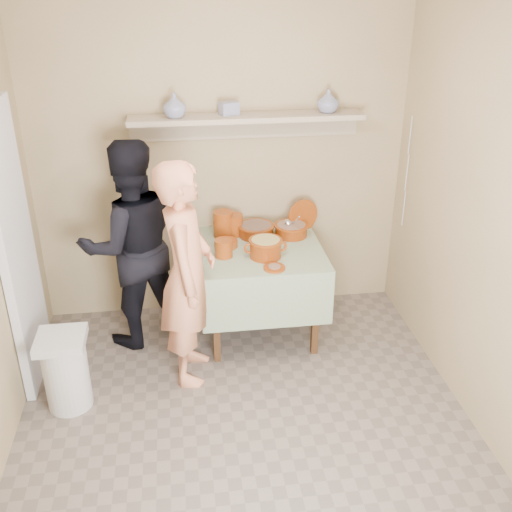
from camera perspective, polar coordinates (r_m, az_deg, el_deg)
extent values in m
plane|color=#716258|center=(4.02, -0.69, -17.21)|extent=(3.50, 3.50, 0.00)
cube|color=silver|center=(4.38, -21.76, 0.46)|extent=(0.06, 0.70, 2.00)
cylinder|color=maroon|center=(4.84, -3.17, 3.07)|extent=(0.16, 0.16, 0.21)
cylinder|color=maroon|center=(4.86, -2.12, 2.99)|extent=(0.15, 0.15, 0.18)
cylinder|color=maroon|center=(4.50, -3.10, 0.74)|extent=(0.14, 0.14, 0.14)
cylinder|color=maroon|center=(4.68, -2.87, 1.21)|extent=(0.18, 0.18, 0.05)
cylinder|color=maroon|center=(4.96, 4.48, 3.83)|extent=(0.27, 0.15, 0.28)
imported|color=navy|center=(4.76, 6.89, 14.45)|extent=(0.17, 0.17, 0.18)
imported|color=navy|center=(4.60, -7.78, 14.02)|extent=(0.24, 0.24, 0.18)
cube|color=navy|center=(4.66, -2.59, 13.86)|extent=(0.16, 0.14, 0.10)
imported|color=#EB8F65|center=(4.17, -6.57, -1.76)|extent=(0.47, 0.64, 1.64)
imported|color=black|center=(4.65, -11.76, 1.00)|extent=(0.95, 0.83, 1.65)
cube|color=tan|center=(4.90, -3.39, 8.77)|extent=(3.00, 0.02, 2.60)
cube|color=tan|center=(3.74, 22.79, 1.05)|extent=(0.02, 3.50, 2.60)
cube|color=silver|center=(2.93, -0.99, 23.22)|extent=(3.00, 3.50, 0.02)
cube|color=#4C2D16|center=(4.50, -3.82, -6.19)|extent=(0.05, 0.05, 0.71)
cube|color=#4C2D16|center=(4.60, 5.70, -5.48)|extent=(0.05, 0.05, 0.71)
cube|color=#4C2D16|center=(5.16, -4.46, -1.70)|extent=(0.05, 0.05, 0.71)
cube|color=#4C2D16|center=(5.25, 3.84, -1.18)|extent=(0.05, 0.05, 0.71)
cube|color=#4C2D16|center=(4.69, 0.33, 0.49)|extent=(0.90, 0.90, 0.04)
cube|color=#25591E|center=(4.67, 0.33, 0.77)|extent=(0.96, 0.96, 0.01)
cube|color=#25591E|center=(4.36, 1.22, -4.48)|extent=(0.96, 0.01, 0.44)
cube|color=#25591E|center=(5.20, -0.43, 0.87)|extent=(0.96, 0.01, 0.44)
cube|color=#25591E|center=(4.73, -5.44, -1.93)|extent=(0.01, 0.96, 0.44)
cube|color=#25591E|center=(4.86, 5.94, -1.20)|extent=(0.01, 0.96, 0.44)
cylinder|color=#64240B|center=(4.85, 0.02, 2.44)|extent=(0.28, 0.28, 0.09)
cylinder|color=maroon|center=(4.83, 0.02, 2.89)|extent=(0.30, 0.30, 0.01)
cylinder|color=brown|center=(4.84, 0.02, 2.72)|extent=(0.25, 0.25, 0.05)
cylinder|color=#64240B|center=(4.87, 3.37, 2.48)|extent=(0.26, 0.26, 0.09)
cylinder|color=maroon|center=(4.85, 3.38, 2.93)|extent=(0.28, 0.28, 0.01)
cylinder|color=#8C6B54|center=(4.86, 3.38, 2.75)|extent=(0.23, 0.23, 0.05)
cylinder|color=silver|center=(4.72, 3.84, 3.41)|extent=(0.01, 0.22, 0.16)
sphere|color=silver|center=(4.85, 3.07, 3.12)|extent=(0.07, 0.07, 0.07)
cylinder|color=#64240B|center=(4.49, 0.91, 0.74)|extent=(0.24, 0.24, 0.14)
cylinder|color=maroon|center=(4.47, 0.92, 1.48)|extent=(0.25, 0.25, 0.01)
cylinder|color=tan|center=(4.47, 0.91, 1.31)|extent=(0.21, 0.21, 0.05)
torus|color=maroon|center=(4.48, -0.61, 0.73)|extent=(0.09, 0.02, 0.09)
torus|color=maroon|center=(4.51, 2.42, 0.91)|extent=(0.09, 0.02, 0.09)
cylinder|color=maroon|center=(4.34, 1.76, -1.13)|extent=(0.16, 0.16, 0.02)
cylinder|color=#8C6B54|center=(4.34, 1.76, -1.01)|extent=(0.09, 0.09, 0.01)
cube|color=tan|center=(4.68, -0.87, 13.06)|extent=(1.80, 0.25, 0.04)
cube|color=tan|center=(4.81, -1.04, 12.22)|extent=(1.80, 0.02, 0.18)
cylinder|color=silver|center=(4.33, -17.60, -10.73)|extent=(0.30, 0.30, 0.50)
cube|color=silver|center=(4.17, -18.11, -7.64)|extent=(0.32, 0.32, 0.06)
cylinder|color=silver|center=(4.91, 14.48, 11.09)|extent=(0.01, 0.01, 0.30)
cylinder|color=silver|center=(4.98, 14.17, 7.70)|extent=(0.01, 0.01, 0.30)
cylinder|color=silver|center=(5.06, 13.89, 4.41)|extent=(0.01, 0.01, 0.30)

